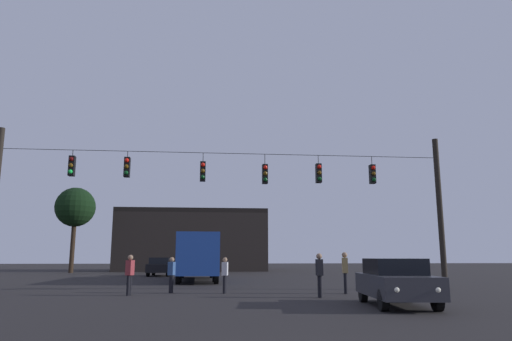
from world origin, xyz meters
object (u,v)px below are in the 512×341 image
at_px(car_far_left, 161,266).
at_px(tree_left_silhouette, 75,208).
at_px(city_bus, 198,253).
at_px(pedestrian_crossing_right, 319,272).
at_px(pedestrian_trailing, 345,270).
at_px(pedestrian_crossing_center, 225,273).
at_px(pedestrian_crossing_left, 130,272).
at_px(pedestrian_near_bus, 171,273).
at_px(car_near_right, 396,281).

distance_m(car_far_left, tree_left_silhouette, 14.05).
xyz_separation_m(city_bus, pedestrian_crossing_right, (5.12, -14.01, -0.89)).
relative_size(pedestrian_trailing, tree_left_silhouette, 0.21).
xyz_separation_m(car_far_left, pedestrian_crossing_center, (4.72, -19.50, 0.07)).
xyz_separation_m(pedestrian_crossing_left, pedestrian_near_bus, (1.63, 1.21, -0.06)).
xyz_separation_m(car_far_left, tree_left_silhouette, (-9.64, 8.47, 5.72)).
distance_m(city_bus, pedestrian_crossing_right, 14.94).
bearing_deg(pedestrian_crossing_right, pedestrian_near_bus, 153.51).
xyz_separation_m(city_bus, pedestrian_crossing_left, (-2.51, -12.23, -0.93)).
distance_m(car_far_left, pedestrian_crossing_left, 20.26).
relative_size(car_near_right, pedestrian_near_bus, 2.87).
relative_size(pedestrian_crossing_left, pedestrian_trailing, 0.93).
relative_size(pedestrian_near_bus, tree_left_silhouette, 0.18).
height_order(pedestrian_near_bus, pedestrian_trailing, pedestrian_trailing).
xyz_separation_m(city_bus, pedestrian_trailing, (6.70, -12.17, -0.85)).
height_order(city_bus, car_near_right, city_bus).
bearing_deg(pedestrian_near_bus, pedestrian_crossing_left, -143.35).
distance_m(car_far_left, pedestrian_trailing, 22.51).
bearing_deg(tree_left_silhouette, pedestrian_trailing, -55.66).
bearing_deg(car_far_left, pedestrian_near_bus, -82.92).
bearing_deg(tree_left_silhouette, city_bus, -52.01).
bearing_deg(tree_left_silhouette, pedestrian_crossing_left, -70.13).
height_order(pedestrian_crossing_left, pedestrian_crossing_center, pedestrian_crossing_left).
xyz_separation_m(pedestrian_crossing_right, tree_left_silhouette, (-18.01, 30.50, 5.54)).
xyz_separation_m(pedestrian_crossing_center, tree_left_silhouette, (-14.36, 27.97, 5.64)).
distance_m(pedestrian_crossing_left, pedestrian_trailing, 9.21).
xyz_separation_m(pedestrian_crossing_center, pedestrian_near_bus, (-2.36, 0.46, 0.00)).
bearing_deg(car_far_left, tree_left_silhouette, 138.68).
height_order(pedestrian_crossing_center, tree_left_silhouette, tree_left_silhouette).
distance_m(car_near_right, pedestrian_near_bus, 10.02).
bearing_deg(pedestrian_crossing_right, pedestrian_trailing, 49.31).
distance_m(car_far_left, pedestrian_crossing_center, 20.06).
bearing_deg(pedestrian_crossing_center, car_far_left, 103.62).
xyz_separation_m(car_far_left, pedestrian_near_bus, (2.37, -19.04, 0.08)).
bearing_deg(city_bus, pedestrian_crossing_right, -69.91).
relative_size(car_near_right, pedestrian_crossing_left, 2.70).
bearing_deg(tree_left_silhouette, car_near_right, -59.81).
xyz_separation_m(city_bus, car_near_right, (6.84, -17.40, -1.07)).
distance_m(city_bus, pedestrian_trailing, 13.92).
height_order(pedestrian_crossing_center, pedestrian_trailing, pedestrian_trailing).
distance_m(city_bus, pedestrian_near_bus, 11.10).
relative_size(city_bus, pedestrian_crossing_left, 6.67).
xyz_separation_m(pedestrian_crossing_left, pedestrian_trailing, (9.21, 0.05, 0.08)).
bearing_deg(car_near_right, city_bus, 111.45).
xyz_separation_m(car_near_right, pedestrian_crossing_right, (-1.72, 3.40, 0.17)).
distance_m(city_bus, pedestrian_crossing_center, 11.61).
bearing_deg(car_near_right, pedestrian_crossing_right, 116.83).
bearing_deg(car_near_right, car_far_left, 111.64).
bearing_deg(car_near_right, pedestrian_crossing_left, 151.01).
bearing_deg(pedestrian_crossing_center, city_bus, 97.33).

